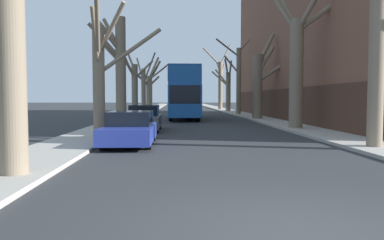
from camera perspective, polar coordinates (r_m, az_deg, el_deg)
The scene contains 19 objects.
ground_plane at distance 5.21m, azimuth 15.51°, elevation -16.65°, with size 300.00×300.00×0.00m, color #2B2D30.
sidewalk_left at distance 54.83m, azimuth -6.53°, elevation 1.53°, with size 2.33×120.00×0.12m, color #A39E93.
sidewalk_right at distance 55.13m, azimuth 4.98°, elevation 1.55°, with size 2.33×120.00×0.12m, color #A39E93.
building_facade_right at distance 34.05m, azimuth 21.04°, elevation 12.82°, with size 10.08×34.18×15.04m.
street_tree_left_0 at distance 8.98m, azimuth -26.87°, elevation 8.86°, with size 2.46×1.97×6.74m.
street_tree_left_1 at distance 17.26m, azimuth -13.67°, elevation 7.17°, with size 3.08×3.61×6.05m.
street_tree_left_2 at distance 25.99m, azimuth -11.16°, elevation 8.26°, with size 2.40×2.94×7.28m.
street_tree_left_3 at distance 34.45m, azimuth -8.87°, elevation 5.51°, with size 3.60×4.07×7.01m.
street_tree_left_4 at distance 42.60m, azimuth -7.19°, elevation 5.14°, with size 3.87×2.59×6.83m.
street_tree_left_5 at distance 50.68m, azimuth -6.48°, elevation 4.72°, with size 3.95×3.47×7.43m.
street_tree_right_0 at distance 14.40m, azimuth 26.97°, elevation 10.32°, with size 2.90×3.05×7.58m.
street_tree_right_1 at distance 21.93m, azimuth 15.70°, elevation 8.74°, with size 4.26×4.29×8.49m.
street_tree_right_2 at distance 31.16m, azimuth 10.15°, elevation 5.61°, with size 2.41×1.98×7.04m.
street_tree_right_3 at distance 40.08m, azimuth 7.03°, elevation 6.34°, with size 3.94×1.78×8.16m.
street_tree_right_4 at distance 49.00m, azimuth 5.40°, elevation 4.90°, with size 2.28×4.97×6.71m.
street_tree_right_5 at distance 57.70m, azimuth 4.33°, elevation 5.89°, with size 4.56×2.42×10.08m.
double_decker_bus at distance 31.92m, azimuth -1.28°, elevation 4.50°, with size 2.51×10.01×4.26m.
parked_car_0 at distance 14.44m, azimuth -9.39°, elevation -1.31°, with size 1.80×4.40×1.27m.
parked_car_1 at distance 20.69m, azimuth -7.26°, elevation 0.24°, with size 1.72×4.28×1.40m.
Camera 1 is at (-1.53, -4.66, 1.77)m, focal length 35.00 mm.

